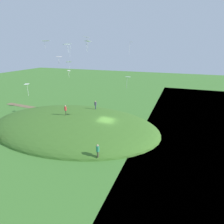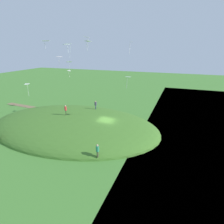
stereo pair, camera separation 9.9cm
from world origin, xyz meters
The scene contains 18 objects.
ground_plane centered at (0.00, 0.00, 0.00)m, with size 160.00×160.00×0.00m, color #41782E.
grass_hill centered at (6.17, 0.17, 0.00)m, with size 29.73×20.04×4.31m, color #3F6F26.
dirt_path centered at (22.61, -6.18, 0.02)m, with size 11.43×1.38×0.04m, color brown.
person_watching_kites centered at (7.11, 0.68, 3.23)m, with size 0.51×0.51×1.71m.
person_walking_path centered at (-2.14, 8.23, 1.52)m, with size 0.46×0.46×1.72m.
person_with_child centered at (4.17, -4.81, 2.86)m, with size 0.57×0.57×1.62m.
kite_0 centered at (4.39, -3.09, 13.85)m, with size 1.37×1.26×1.67m.
kite_1 centered at (3.29, 4.93, 13.23)m, with size 0.80×0.89×1.04m.
kite_2 centered at (10.94, -7.35, 10.11)m, with size 1.24×1.16×2.27m.
kite_3 centered at (9.01, -4.10, 8.83)m, with size 0.65×0.79×1.35m.
kite_4 centered at (-2.41, -4.50, 13.57)m, with size 0.64×0.77×1.96m.
kite_5 centered at (11.06, -1.12, 13.93)m, with size 1.44×1.29×1.28m.
kite_6 centered at (13.74, 1.52, 7.01)m, with size 1.13×1.22×2.11m.
kite_7 centered at (3.53, -0.95, 14.38)m, with size 1.10×1.32×1.59m.
kite_8 centered at (9.59, -2.25, 11.40)m, with size 1.08×1.32×1.42m.
kite_9 centered at (-3.08, -0.85, 8.71)m, with size 0.77×0.58×1.77m.
kite_10 centered at (7.16, -1.62, 13.40)m, with size 1.30×1.24×2.17m.
mooring_post centered at (-5.82, -1.58, 0.45)m, with size 0.14×0.14×0.91m, color brown.
Camera 2 is at (-10.69, 26.27, 12.97)m, focal length 30.54 mm.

